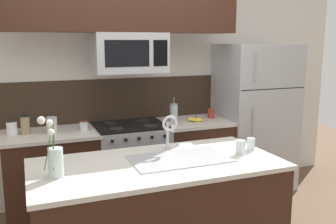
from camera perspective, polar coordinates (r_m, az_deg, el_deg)
The scene contains 21 objects.
rear_partition at distance 4.41m, azimuth -3.48°, elevation 4.18°, with size 5.20×0.10×2.60m, color silver.
splash_band at distance 4.29m, azimuth -7.03°, elevation 1.91°, with size 3.30×0.01×0.48m, color #332319.
back_counter_left at distance 4.02m, azimuth -17.19°, elevation -9.31°, with size 0.92×0.65×0.91m.
back_counter_right at distance 4.41m, azimuth 3.92°, elevation -7.06°, with size 0.79×0.65×0.91m.
stove_range at distance 4.15m, azimuth -5.67°, elevation -8.15°, with size 0.76×0.64×0.93m.
microwave at distance 3.91m, azimuth -5.92°, elevation 8.96°, with size 0.74×0.40×0.40m.
upper_cabinet_band at distance 3.88m, azimuth -6.94°, elevation 16.35°, with size 2.41×0.34×0.60m, color #381E14.
refrigerator at distance 4.72m, azimuth 12.90°, elevation -0.73°, with size 0.88×0.74×1.77m.
storage_jar_tall at distance 3.91m, azimuth -22.70°, elevation -2.21°, with size 0.10×0.10×0.15m.
storage_jar_medium at distance 3.90m, azimuth -20.93°, elevation -1.78°, with size 0.09×0.09×0.19m.
storage_jar_short at distance 3.86m, azimuth -17.29°, elevation -1.91°, with size 0.10×0.10×0.16m.
storage_jar_squat at distance 3.89m, azimuth -12.70°, elevation -2.03°, with size 0.08×0.08×0.10m.
banana_bunch at distance 4.23m, azimuth 4.30°, elevation -1.16°, with size 0.19×0.15×0.08m.
french_press at distance 4.24m, azimuth 0.89°, elevation -0.06°, with size 0.09×0.09×0.27m.
coffee_tin at distance 4.43m, azimuth 6.55°, elevation -0.22°, with size 0.08×0.08×0.11m, color #B22D23.
island_counter at distance 3.01m, azimuth -1.65°, elevation -15.84°, with size 1.86×0.91×0.91m.
kitchen_sink at distance 2.93m, azimuth 1.80°, elevation -8.47°, with size 0.76×0.44×0.16m.
sink_faucet at distance 3.05m, azimuth 0.21°, elevation -2.47°, with size 0.14×0.14×0.31m.
drinking_glass at distance 3.07m, azimuth 11.00°, elevation -5.29°, with size 0.08×0.08×0.11m.
spare_glass at distance 3.20m, azimuth 12.51°, elevation -4.79°, with size 0.07×0.07×0.10m.
flower_vase at distance 2.61m, azimuth -16.84°, elevation -7.07°, with size 0.15×0.12×0.42m.
Camera 1 is at (-1.06, -2.88, 1.81)m, focal length 40.00 mm.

